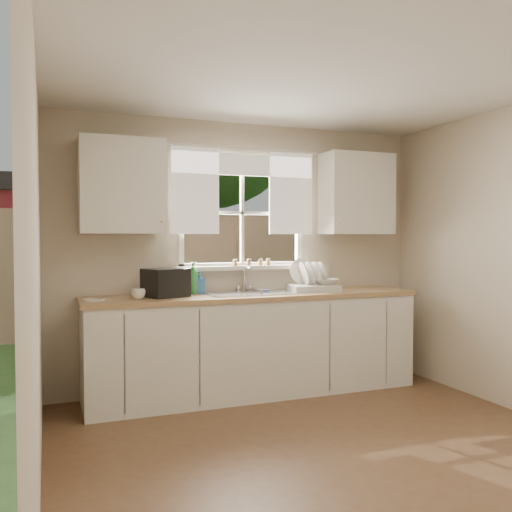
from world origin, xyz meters
name	(u,v)px	position (x,y,z in m)	size (l,w,h in m)	color
ground	(352,466)	(0.00, 0.00, 0.00)	(4.00, 4.00, 0.00)	brown
room_walls	(359,267)	(0.00, -0.07, 1.24)	(3.62, 4.02, 2.50)	beige
ceiling	(355,58)	(0.00, 0.00, 2.50)	(3.60, 4.00, 0.02)	silver
window	(243,230)	(0.00, 2.00, 1.49)	(1.38, 0.16, 1.06)	white
curtains	(245,183)	(0.00, 1.95, 1.93)	(1.50, 0.03, 0.81)	white
base_cabinets	(255,346)	(0.00, 1.68, 0.43)	(3.00, 0.62, 0.87)	white
countertop	(255,296)	(0.00, 1.68, 0.89)	(3.04, 0.65, 0.04)	#A98354
upper_cabinet_left	(122,186)	(-1.15, 1.82, 1.85)	(0.70, 0.33, 0.80)	white
upper_cabinet_right	(357,194)	(1.15, 1.82, 1.85)	(0.70, 0.33, 0.80)	white
wall_outlet	(325,271)	(0.88, 1.99, 1.08)	(0.08, 0.01, 0.12)	beige
sill_jars	(253,262)	(0.08, 1.94, 1.18)	(0.38, 0.04, 0.06)	brown
backyard	(164,139)	(0.58, 8.42, 3.46)	(20.00, 10.00, 6.13)	#335421
sink	(254,301)	(0.00, 1.71, 0.84)	(0.88, 0.52, 0.40)	#B7B7BC
dish_rack	(312,283)	(0.60, 1.71, 0.98)	(0.48, 0.39, 0.31)	silver
bowl	(327,282)	(0.72, 1.66, 1.00)	(0.23, 0.23, 0.06)	silver
soap_bottle_a	(193,278)	(-0.52, 1.86, 1.05)	(0.11, 0.11, 0.29)	#2D8B3A
soap_bottle_b	(200,282)	(-0.46, 1.86, 1.01)	(0.09, 0.09, 0.20)	#3571C6
soap_bottle_c	(175,286)	(-0.69, 1.85, 0.99)	(0.12, 0.12, 0.15)	#BFB99D
saucer	(94,300)	(-1.40, 1.65, 0.92)	(0.18, 0.18, 0.01)	silver
cup	(138,294)	(-1.06, 1.59, 0.95)	(0.11, 0.11, 0.09)	silver
black_appliance	(166,283)	(-0.81, 1.70, 1.03)	(0.33, 0.29, 0.24)	black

